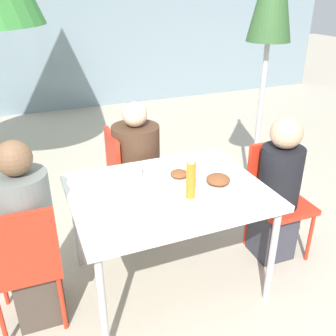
{
  "coord_description": "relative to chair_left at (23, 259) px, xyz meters",
  "views": [
    {
      "loc": [
        -0.79,
        -1.93,
        1.91
      ],
      "look_at": [
        0.0,
        0.0,
        0.9
      ],
      "focal_mm": 40.0,
      "sensor_mm": 36.0,
      "label": 1
    }
  ],
  "objects": [
    {
      "name": "person_left",
      "position": [
        0.05,
        0.08,
        0.06
      ],
      "size": [
        0.31,
        0.31,
        1.2
      ],
      "rotation": [
        0.0,
        0.0,
        -0.03
      ],
      "color": "#473D33",
      "rests_on": "ground"
    },
    {
      "name": "person_right",
      "position": [
        1.77,
        0.04,
        0.03
      ],
      "size": [
        0.3,
        0.3,
        1.13
      ],
      "rotation": [
        0.0,
        0.0,
        3.12
      ],
      "color": "#383842",
      "rests_on": "ground"
    },
    {
      "name": "plate_1",
      "position": [
        1.04,
        0.16,
        0.26
      ],
      "size": [
        0.21,
        0.21,
        0.06
      ],
      "color": "white",
      "rests_on": "dining_table"
    },
    {
      "name": "plate_0",
      "position": [
        1.23,
        -0.02,
        0.26
      ],
      "size": [
        0.28,
        0.28,
        0.08
      ],
      "color": "white",
      "rests_on": "dining_table"
    },
    {
      "name": "drinking_cup",
      "position": [
        0.78,
        0.3,
        0.28
      ],
      "size": [
        0.08,
        0.08,
        0.09
      ],
      "color": "silver",
      "rests_on": "dining_table"
    },
    {
      "name": "salad_bowl",
      "position": [
        0.81,
        -0.1,
        0.26
      ],
      "size": [
        0.14,
        0.14,
        0.05
      ],
      "color": "white",
      "rests_on": "dining_table"
    },
    {
      "name": "bottle",
      "position": [
        1.0,
        -0.09,
        0.36
      ],
      "size": [
        0.06,
        0.06,
        0.25
      ],
      "color": "#B7751E",
      "rests_on": "dining_table"
    },
    {
      "name": "dining_table",
      "position": [
        0.91,
        0.06,
        0.18
      ],
      "size": [
        1.22,
        0.95,
        0.75
      ],
      "color": "white",
      "rests_on": "ground"
    },
    {
      "name": "chair_right",
      "position": [
        1.83,
        0.11,
        0.0
      ],
      "size": [
        0.41,
        0.41,
        0.87
      ],
      "rotation": [
        0.0,
        0.0,
        3.12
      ],
      "color": "red",
      "rests_on": "ground"
    },
    {
      "name": "ground_plane",
      "position": [
        0.91,
        0.06,
        -0.51
      ],
      "size": [
        24.0,
        24.0,
        0.0
      ],
      "primitive_type": "plane",
      "color": "#B2A893"
    },
    {
      "name": "building_facade",
      "position": [
        0.91,
        4.66,
        0.99
      ],
      "size": [
        10.0,
        0.2,
        3.0
      ],
      "color": "gray",
      "rests_on": "ground"
    },
    {
      "name": "chair_left",
      "position": [
        0.0,
        0.0,
        0.0
      ],
      "size": [
        0.41,
        0.41,
        0.87
      ],
      "rotation": [
        0.0,
        0.0,
        -0.03
      ],
      "color": "red",
      "rests_on": "ground"
    },
    {
      "name": "person_far",
      "position": [
        0.93,
        0.78,
        0.01
      ],
      "size": [
        0.38,
        0.38,
        1.12
      ],
      "rotation": [
        0.0,
        0.0,
        -1.6
      ],
      "color": "#383842",
      "rests_on": "ground"
    },
    {
      "name": "chair_far",
      "position": [
        0.85,
        0.83,
        0.0
      ],
      "size": [
        0.41,
        0.41,
        0.87
      ],
      "rotation": [
        0.0,
        0.0,
        -1.6
      ],
      "color": "red",
      "rests_on": "ground"
    }
  ]
}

